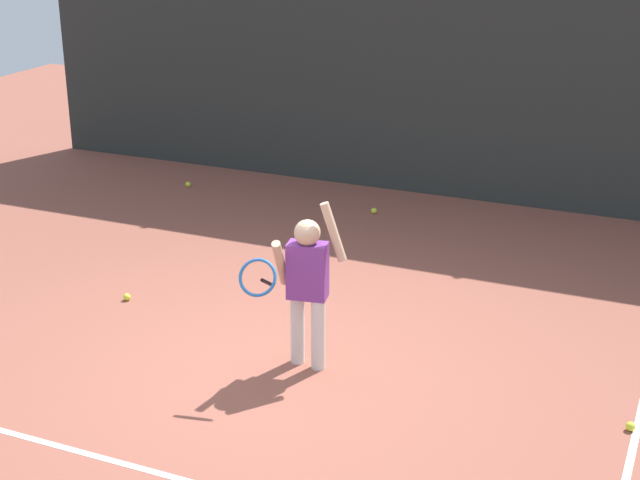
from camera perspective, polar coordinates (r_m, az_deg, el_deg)
name	(u,v)px	position (r m, az deg, el deg)	size (l,w,h in m)	color
ground_plane	(271,368)	(7.45, -2.97, -7.72)	(20.00, 20.00, 0.00)	brown
court_line_baseline	(165,475)	(6.31, -9.33, -13.76)	(9.00, 0.05, 0.00)	white
back_fence_windscreen	(451,52)	(11.15, 7.89, 11.16)	(10.89, 0.08, 3.45)	#282D2B
fence_post_0	(74,19)	(13.58, -14.58, 12.73)	(0.09, 0.09, 3.60)	slate
fence_post_1	(312,35)	(11.78, -0.47, 12.23)	(0.09, 0.09, 3.60)	slate
fence_post_2	(612,55)	(10.86, 17.14, 10.60)	(0.09, 0.09, 3.60)	slate
tennis_player	(306,280)	(7.17, -0.88, -2.44)	(0.64, 0.66, 1.35)	silver
tennis_ball_1	(127,297)	(8.75, -11.53, -3.38)	(0.07, 0.07, 0.07)	#CCE033
tennis_ball_2	(188,184)	(11.87, -7.94, 3.34)	(0.07, 0.07, 0.07)	#CCE033
tennis_ball_3	(631,426)	(6.99, 18.17, -10.60)	(0.07, 0.07, 0.07)	#CCE033
tennis_ball_4	(374,211)	(10.82, 3.26, 1.77)	(0.07, 0.07, 0.07)	#CCE033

